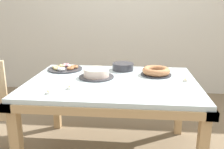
{
  "coord_description": "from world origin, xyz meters",
  "views": [
    {
      "loc": [
        0.2,
        -2.04,
        1.35
      ],
      "look_at": [
        -0.0,
        -0.03,
        0.78
      ],
      "focal_mm": 40.0,
      "sensor_mm": 36.0,
      "label": 1
    }
  ],
  "objects_px": {
    "cake_chocolate_round": "(96,73)",
    "tealight_near_front": "(69,88)",
    "pastry_platter": "(65,68)",
    "tealight_centre": "(48,92)",
    "plate_stack": "(123,67)",
    "tealight_near_cakes": "(185,81)",
    "cake_golden_bundt": "(156,71)"
  },
  "relations": [
    {
      "from": "cake_chocolate_round",
      "to": "tealight_near_front",
      "type": "relative_size",
      "value": 7.78
    },
    {
      "from": "pastry_platter",
      "to": "tealight_centre",
      "type": "height_order",
      "value": "pastry_platter"
    },
    {
      "from": "pastry_platter",
      "to": "plate_stack",
      "type": "height_order",
      "value": "plate_stack"
    },
    {
      "from": "tealight_near_front",
      "to": "pastry_platter",
      "type": "bearing_deg",
      "value": 108.61
    },
    {
      "from": "tealight_near_cakes",
      "to": "plate_stack",
      "type": "bearing_deg",
      "value": 147.9
    },
    {
      "from": "plate_stack",
      "to": "tealight_near_front",
      "type": "relative_size",
      "value": 5.25
    },
    {
      "from": "cake_golden_bundt",
      "to": "plate_stack",
      "type": "distance_m",
      "value": 0.35
    },
    {
      "from": "pastry_platter",
      "to": "tealight_centre",
      "type": "xyz_separation_m",
      "value": [
        0.07,
        -0.7,
        -0.0
      ]
    },
    {
      "from": "cake_golden_bundt",
      "to": "tealight_near_cakes",
      "type": "xyz_separation_m",
      "value": [
        0.23,
        -0.18,
        -0.02
      ]
    },
    {
      "from": "tealight_centre",
      "to": "tealight_near_front",
      "type": "distance_m",
      "value": 0.17
    },
    {
      "from": "pastry_platter",
      "to": "tealight_near_front",
      "type": "distance_m",
      "value": 0.62
    },
    {
      "from": "cake_chocolate_round",
      "to": "plate_stack",
      "type": "distance_m",
      "value": 0.36
    },
    {
      "from": "cake_chocolate_round",
      "to": "tealight_near_front",
      "type": "height_order",
      "value": "cake_chocolate_round"
    },
    {
      "from": "cake_chocolate_round",
      "to": "tealight_centre",
      "type": "relative_size",
      "value": 7.78
    },
    {
      "from": "cake_chocolate_round",
      "to": "tealight_near_cakes",
      "type": "bearing_deg",
      "value": -3.96
    },
    {
      "from": "pastry_platter",
      "to": "plate_stack",
      "type": "bearing_deg",
      "value": 3.79
    },
    {
      "from": "tealight_near_front",
      "to": "tealight_centre",
      "type": "bearing_deg",
      "value": -135.89
    },
    {
      "from": "cake_golden_bundt",
      "to": "cake_chocolate_round",
      "type": "bearing_deg",
      "value": -166.25
    },
    {
      "from": "cake_golden_bundt",
      "to": "tealight_near_front",
      "type": "bearing_deg",
      "value": -146.16
    },
    {
      "from": "cake_chocolate_round",
      "to": "plate_stack",
      "type": "height_order",
      "value": "cake_chocolate_round"
    },
    {
      "from": "cake_chocolate_round",
      "to": "cake_golden_bundt",
      "type": "relative_size",
      "value": 1.11
    },
    {
      "from": "plate_stack",
      "to": "tealight_near_front",
      "type": "bearing_deg",
      "value": -121.42
    },
    {
      "from": "tealight_near_front",
      "to": "plate_stack",
      "type": "bearing_deg",
      "value": 58.58
    },
    {
      "from": "plate_stack",
      "to": "pastry_platter",
      "type": "bearing_deg",
      "value": -176.21
    },
    {
      "from": "tealight_near_cakes",
      "to": "tealight_centre",
      "type": "bearing_deg",
      "value": -159.01
    },
    {
      "from": "plate_stack",
      "to": "tealight_near_cakes",
      "type": "bearing_deg",
      "value": -32.1
    },
    {
      "from": "cake_chocolate_round",
      "to": "tealight_near_cakes",
      "type": "height_order",
      "value": "cake_chocolate_round"
    },
    {
      "from": "cake_chocolate_round",
      "to": "tealight_centre",
      "type": "xyz_separation_m",
      "value": [
        -0.28,
        -0.46,
        -0.03
      ]
    },
    {
      "from": "cake_golden_bundt",
      "to": "plate_stack",
      "type": "xyz_separation_m",
      "value": [
        -0.31,
        0.16,
        -0.0
      ]
    },
    {
      "from": "pastry_platter",
      "to": "tealight_near_cakes",
      "type": "distance_m",
      "value": 1.16
    },
    {
      "from": "cake_golden_bundt",
      "to": "tealight_centre",
      "type": "relative_size",
      "value": 6.98
    },
    {
      "from": "cake_chocolate_round",
      "to": "tealight_centre",
      "type": "height_order",
      "value": "cake_chocolate_round"
    }
  ]
}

